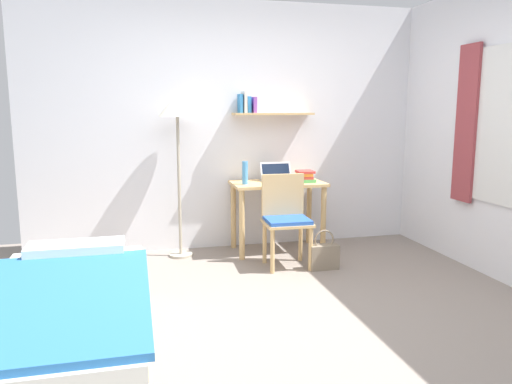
{
  "coord_description": "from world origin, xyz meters",
  "views": [
    {
      "loc": [
        -1.05,
        -3.19,
        1.5
      ],
      "look_at": [
        -0.15,
        0.51,
        0.85
      ],
      "focal_mm": 34.67,
      "sensor_mm": 36.0,
      "label": 1
    }
  ],
  "objects_px": {
    "standing_lamp": "(177,115)",
    "book_stack": "(305,176)",
    "water_bottle": "(245,173)",
    "handbag": "(324,256)",
    "desk_chair": "(286,216)",
    "desk": "(278,196)",
    "bed": "(64,326)",
    "laptop": "(277,176)"
  },
  "relations": [
    {
      "from": "book_stack",
      "to": "desk",
      "type": "bearing_deg",
      "value": 172.33
    },
    {
      "from": "desk_chair",
      "to": "standing_lamp",
      "type": "distance_m",
      "value": 1.45
    },
    {
      "from": "water_bottle",
      "to": "handbag",
      "type": "bearing_deg",
      "value": -45.73
    },
    {
      "from": "laptop",
      "to": "desk",
      "type": "bearing_deg",
      "value": -97.21
    },
    {
      "from": "bed",
      "to": "water_bottle",
      "type": "distance_m",
      "value": 2.52
    },
    {
      "from": "bed",
      "to": "laptop",
      "type": "distance_m",
      "value": 2.84
    },
    {
      "from": "bed",
      "to": "desk",
      "type": "distance_m",
      "value": 2.75
    },
    {
      "from": "water_bottle",
      "to": "handbag",
      "type": "relative_size",
      "value": 0.62
    },
    {
      "from": "desk_chair",
      "to": "handbag",
      "type": "relative_size",
      "value": 2.3
    },
    {
      "from": "desk",
      "to": "water_bottle",
      "type": "height_order",
      "value": "water_bottle"
    },
    {
      "from": "desk",
      "to": "water_bottle",
      "type": "relative_size",
      "value": 4.08
    },
    {
      "from": "standing_lamp",
      "to": "handbag",
      "type": "relative_size",
      "value": 4.32
    },
    {
      "from": "standing_lamp",
      "to": "book_stack",
      "type": "height_order",
      "value": "standing_lamp"
    },
    {
      "from": "standing_lamp",
      "to": "desk_chair",
      "type": "bearing_deg",
      "value": -29.23
    },
    {
      "from": "desk_chair",
      "to": "water_bottle",
      "type": "height_order",
      "value": "water_bottle"
    },
    {
      "from": "book_stack",
      "to": "bed",
      "type": "bearing_deg",
      "value": -137.87
    },
    {
      "from": "desk",
      "to": "water_bottle",
      "type": "distance_m",
      "value": 0.46
    },
    {
      "from": "desk",
      "to": "laptop",
      "type": "distance_m",
      "value": 0.21
    },
    {
      "from": "desk",
      "to": "water_bottle",
      "type": "xyz_separation_m",
      "value": [
        -0.36,
        -0.06,
        0.27
      ]
    },
    {
      "from": "bed",
      "to": "water_bottle",
      "type": "relative_size",
      "value": 8.27
    },
    {
      "from": "desk_chair",
      "to": "standing_lamp",
      "type": "height_order",
      "value": "standing_lamp"
    },
    {
      "from": "book_stack",
      "to": "desk_chair",
      "type": "bearing_deg",
      "value": -127.38
    },
    {
      "from": "bed",
      "to": "desk_chair",
      "type": "height_order",
      "value": "desk_chair"
    },
    {
      "from": "desk_chair",
      "to": "book_stack",
      "type": "height_order",
      "value": "desk_chair"
    },
    {
      "from": "book_stack",
      "to": "handbag",
      "type": "bearing_deg",
      "value": -92.58
    },
    {
      "from": "laptop",
      "to": "water_bottle",
      "type": "xyz_separation_m",
      "value": [
        -0.37,
        -0.13,
        0.07
      ]
    },
    {
      "from": "bed",
      "to": "handbag",
      "type": "height_order",
      "value": "bed"
    },
    {
      "from": "desk_chair",
      "to": "handbag",
      "type": "xyz_separation_m",
      "value": [
        0.31,
        -0.21,
        -0.36
      ]
    },
    {
      "from": "handbag",
      "to": "desk",
      "type": "bearing_deg",
      "value": 110.04
    },
    {
      "from": "standing_lamp",
      "to": "book_stack",
      "type": "bearing_deg",
      "value": -3.75
    },
    {
      "from": "desk_chair",
      "to": "book_stack",
      "type": "distance_m",
      "value": 0.65
    },
    {
      "from": "book_stack",
      "to": "laptop",
      "type": "bearing_deg",
      "value": 158.15
    },
    {
      "from": "desk",
      "to": "laptop",
      "type": "xyz_separation_m",
      "value": [
        0.01,
        0.07,
        0.2
      ]
    },
    {
      "from": "standing_lamp",
      "to": "water_bottle",
      "type": "height_order",
      "value": "standing_lamp"
    },
    {
      "from": "bed",
      "to": "handbag",
      "type": "relative_size",
      "value": 5.11
    },
    {
      "from": "desk_chair",
      "to": "desk",
      "type": "bearing_deg",
      "value": 82.95
    },
    {
      "from": "bed",
      "to": "book_stack",
      "type": "height_order",
      "value": "book_stack"
    },
    {
      "from": "laptop",
      "to": "book_stack",
      "type": "xyz_separation_m",
      "value": [
        0.27,
        -0.11,
        0.01
      ]
    },
    {
      "from": "desk_chair",
      "to": "handbag",
      "type": "height_order",
      "value": "desk_chair"
    },
    {
      "from": "bed",
      "to": "standing_lamp",
      "type": "distance_m",
      "value": 2.51
    },
    {
      "from": "standing_lamp",
      "to": "book_stack",
      "type": "xyz_separation_m",
      "value": [
        1.3,
        -0.09,
        -0.63
      ]
    },
    {
      "from": "water_bottle",
      "to": "handbag",
      "type": "height_order",
      "value": "water_bottle"
    }
  ]
}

